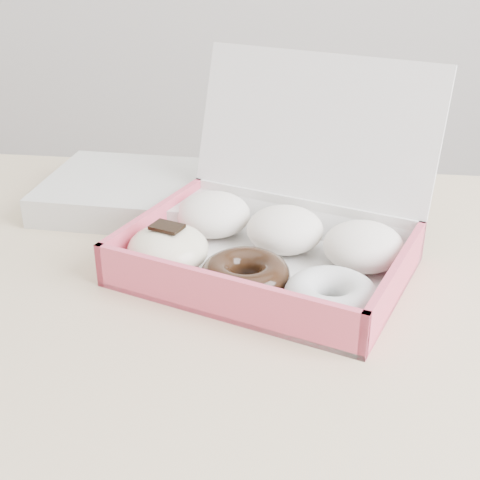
# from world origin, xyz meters

# --- Properties ---
(table) EXTENTS (1.20, 0.80, 0.75)m
(table) POSITION_xyz_m (0.00, 0.00, 0.67)
(table) COLOR #D4B88B
(table) RESTS_ON ground
(donut_box) EXTENTS (0.37, 0.35, 0.21)m
(donut_box) POSITION_xyz_m (0.02, 0.08, 0.78)
(donut_box) COLOR silver
(donut_box) RESTS_ON table
(newspapers) EXTENTS (0.25, 0.20, 0.04)m
(newspapers) POSITION_xyz_m (-0.18, 0.23, 0.77)
(newspapers) COLOR beige
(newspapers) RESTS_ON table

